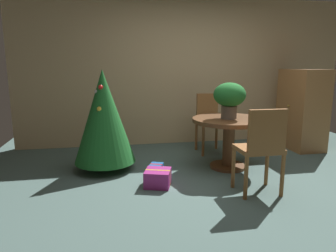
# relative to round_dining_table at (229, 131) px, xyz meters

# --- Properties ---
(ground_plane) EXTENTS (6.60, 6.60, 0.00)m
(ground_plane) POSITION_rel_round_dining_table_xyz_m (-0.21, -0.62, -0.53)
(ground_plane) COLOR #4C6660
(back_wall_panel) EXTENTS (6.00, 0.10, 2.60)m
(back_wall_panel) POSITION_rel_round_dining_table_xyz_m (-0.21, 1.58, 0.77)
(back_wall_panel) COLOR tan
(back_wall_panel) RESTS_ON ground_plane
(round_dining_table) EXTENTS (1.01, 1.01, 0.70)m
(round_dining_table) POSITION_rel_round_dining_table_xyz_m (0.00, 0.00, 0.00)
(round_dining_table) COLOR brown
(round_dining_table) RESTS_ON ground_plane
(flower_vase) EXTENTS (0.43, 0.43, 0.49)m
(flower_vase) POSITION_rel_round_dining_table_xyz_m (-0.02, -0.02, 0.47)
(flower_vase) COLOR #665B51
(flower_vase) RESTS_ON round_dining_table
(wooden_chair_far) EXTENTS (0.40, 0.44, 0.96)m
(wooden_chair_far) POSITION_rel_round_dining_table_xyz_m (0.00, 0.87, 0.02)
(wooden_chair_far) COLOR brown
(wooden_chair_far) RESTS_ON ground_plane
(wooden_chair_near) EXTENTS (0.46, 0.38, 0.97)m
(wooden_chair_near) POSITION_rel_round_dining_table_xyz_m (0.00, -0.93, 0.03)
(wooden_chair_near) COLOR brown
(wooden_chair_near) RESTS_ON ground_plane
(holiday_tree) EXTENTS (0.82, 0.82, 1.36)m
(holiday_tree) POSITION_rel_round_dining_table_xyz_m (-1.68, 0.25, 0.21)
(holiday_tree) COLOR brown
(holiday_tree) RESTS_ON ground_plane
(gift_box_purple) EXTENTS (0.37, 0.37, 0.20)m
(gift_box_purple) POSITION_rel_round_dining_table_xyz_m (-1.07, -0.48, -0.43)
(gift_box_purple) COLOR #9E287A
(gift_box_purple) RESTS_ON ground_plane
(gift_box_blue) EXTENTS (0.23, 0.25, 0.13)m
(gift_box_blue) POSITION_rel_round_dining_table_xyz_m (-1.03, -0.06, -0.47)
(gift_box_blue) COLOR #1E569E
(gift_box_blue) RESTS_ON ground_plane
(wooden_cabinet) EXTENTS (0.53, 0.82, 1.35)m
(wooden_cabinet) POSITION_rel_round_dining_table_xyz_m (1.63, 0.78, 0.14)
(wooden_cabinet) COLOR #9E6B3D
(wooden_cabinet) RESTS_ON ground_plane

